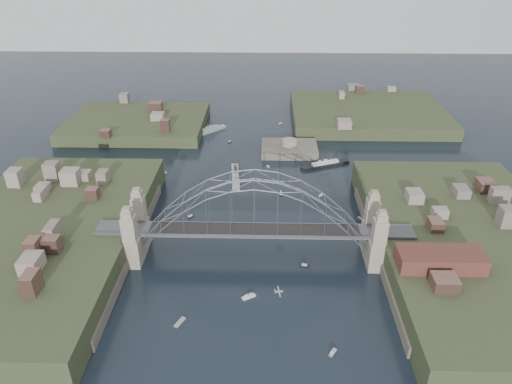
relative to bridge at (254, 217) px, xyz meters
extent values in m
plane|color=black|center=(0.00, 0.00, -12.32)|extent=(500.00, 500.00, 0.00)
cube|color=#4C4C4F|center=(0.00, 0.00, -4.32)|extent=(84.00, 6.00, 0.70)
cube|color=slate|center=(0.00, -3.00, -3.77)|extent=(84.00, 0.25, 0.50)
cube|color=slate|center=(0.00, 3.00, -3.77)|extent=(84.00, 0.25, 0.50)
cube|color=black|center=(0.00, 0.00, -3.77)|extent=(55.20, 5.20, 0.35)
cube|color=gray|center=(-31.50, -5.00, -3.47)|extent=(3.40, 3.40, 17.70)
cube|color=gray|center=(-31.50, 5.00, -3.47)|extent=(3.40, 3.40, 17.70)
cube|color=gray|center=(31.50, -5.00, -3.47)|extent=(3.40, 3.40, 17.70)
cube|color=gray|center=(31.50, 5.00, -3.47)|extent=(3.40, 3.40, 17.70)
cube|color=gray|center=(-31.50, 0.00, -8.32)|extent=(4.08, 13.80, 8.00)
cube|color=gray|center=(31.50, 0.00, -8.32)|extent=(4.08, 13.80, 8.00)
cube|color=#323A20|center=(-58.00, 0.00, -10.32)|extent=(50.00, 90.00, 12.00)
cube|color=#565043|center=(-35.50, 0.00, -11.32)|extent=(6.00, 70.00, 4.00)
cube|color=#323A20|center=(58.00, 0.00, -10.32)|extent=(50.00, 90.00, 12.00)
cube|color=#565043|center=(35.50, 0.00, -11.32)|extent=(6.00, 70.00, 4.00)
cube|color=#323A20|center=(-55.00, 95.00, -11.82)|extent=(60.00, 45.00, 9.00)
cube|color=#323A20|center=(50.00, 110.00, -11.57)|extent=(70.00, 55.00, 9.50)
cube|color=#565043|center=(12.00, 70.00, -12.82)|extent=(22.00, 16.00, 7.00)
cylinder|color=gray|center=(12.00, 70.00, -8.12)|extent=(6.00, 6.00, 2.40)
cube|color=#592D26|center=(44.00, -14.00, -2.32)|extent=(20.00, 8.00, 4.00)
cube|color=#4C4C4F|center=(39.00, -28.00, -11.62)|extent=(4.00, 22.00, 1.40)
cube|color=#969C9D|center=(-8.04, 46.62, -11.90)|extent=(4.19, 19.38, 1.71)
cube|color=#969C9D|center=(-8.04, 46.62, -10.61)|extent=(2.81, 10.70, 1.28)
cube|color=#969C9D|center=(-8.04, 46.62, -9.65)|extent=(1.81, 4.91, 0.85)
cylinder|color=black|center=(-7.93, 45.28, -8.91)|extent=(0.92, 0.92, 1.71)
cylinder|color=black|center=(-8.15, 47.96, -8.91)|extent=(0.92, 0.92, 1.71)
cylinder|color=slate|center=(-7.55, 40.88, -9.12)|extent=(0.17, 0.17, 4.27)
cylinder|color=slate|center=(-8.53, 52.37, -9.12)|extent=(0.17, 0.17, 4.27)
cube|color=#969C9D|center=(-21.98, 91.23, -11.92)|extent=(13.05, 13.18, 1.63)
cube|color=#969C9D|center=(-21.98, 91.23, -10.69)|extent=(7.50, 7.56, 1.22)
cube|color=#969C9D|center=(-21.98, 91.23, -9.78)|extent=(3.74, 3.77, 0.82)
cylinder|color=black|center=(-22.78, 90.42, -9.06)|extent=(0.81, 0.81, 1.63)
cylinder|color=black|center=(-21.18, 92.04, -9.06)|extent=(0.81, 0.81, 1.63)
cylinder|color=slate|center=(-25.42, 87.75, -9.27)|extent=(0.16, 0.16, 4.08)
cylinder|color=slate|center=(-18.54, 94.71, -9.27)|extent=(0.16, 0.16, 4.08)
cube|color=black|center=(24.99, 57.35, -11.97)|extent=(18.87, 10.04, 1.41)
cube|color=silver|center=(24.99, 57.35, -10.91)|extent=(10.59, 6.01, 1.06)
cube|color=silver|center=(24.99, 57.35, -10.12)|extent=(5.03, 3.24, 0.71)
cylinder|color=black|center=(23.74, 56.82, -9.50)|extent=(0.95, 0.95, 1.41)
cylinder|color=black|center=(26.24, 57.88, -9.50)|extent=(0.95, 0.95, 1.41)
cylinder|color=slate|center=(19.64, 55.07, -9.68)|extent=(0.14, 0.14, 3.53)
cylinder|color=slate|center=(30.34, 59.63, -9.68)|extent=(0.14, 0.14, 3.53)
cube|color=#AFB3B7|center=(6.09, -24.03, -4.34)|extent=(1.82, 0.56, 0.31)
cube|color=#AFB3B7|center=(6.09, -24.03, -4.28)|extent=(0.78, 3.59, 0.07)
cube|color=#AFB3B7|center=(5.20, -24.16, -4.17)|extent=(0.32, 1.13, 0.39)
cube|color=silver|center=(-20.35, 19.47, -12.17)|extent=(2.05, 2.14, 0.45)
cube|color=silver|center=(-20.35, 19.47, -11.77)|extent=(1.36, 1.41, 0.40)
cylinder|color=black|center=(-20.35, 19.47, -11.32)|extent=(0.16, 0.16, 0.70)
cube|color=silver|center=(7.95, 34.37, -12.17)|extent=(0.60, 1.81, 0.45)
cylinder|color=slate|center=(7.95, 34.37, -11.12)|extent=(0.08, 0.08, 2.20)
cone|color=silver|center=(7.95, 34.37, -11.12)|extent=(1.00, 1.24, 1.92)
cube|color=silver|center=(-0.88, -16.88, -12.17)|extent=(3.53, 2.72, 0.45)
cube|color=silver|center=(-0.88, -16.88, -11.77)|extent=(2.26, 1.87, 0.40)
cylinder|color=black|center=(-0.88, -16.88, -11.32)|extent=(0.16, 0.16, 0.70)
cube|color=silver|center=(21.49, 34.67, -12.17)|extent=(2.00, 2.35, 0.45)
cube|color=silver|center=(-34.96, 49.36, -12.17)|extent=(3.55, 2.29, 0.45)
cube|color=silver|center=(-34.96, 49.36, -11.77)|extent=(2.24, 1.63, 0.40)
cylinder|color=black|center=(-34.96, 49.36, -11.32)|extent=(0.16, 0.16, 0.70)
cube|color=silver|center=(3.59, 55.90, -12.17)|extent=(1.40, 1.44, 0.45)
cube|color=silver|center=(3.59, 55.90, -11.77)|extent=(0.93, 0.95, 0.40)
cylinder|color=black|center=(3.59, 55.90, -11.32)|extent=(0.16, 0.16, 0.70)
cube|color=silver|center=(17.37, -33.85, -12.17)|extent=(1.97, 2.46, 0.45)
cube|color=silver|center=(17.37, -33.85, -11.77)|extent=(1.35, 1.58, 0.40)
cylinder|color=black|center=(17.37, -33.85, -11.32)|extent=(0.16, 0.16, 0.70)
cube|color=silver|center=(-12.46, 79.55, -12.17)|extent=(1.50, 1.94, 0.45)
cube|color=silver|center=(-12.46, 79.55, -11.77)|extent=(1.03, 1.24, 0.40)
cylinder|color=black|center=(-12.46, 79.55, -11.32)|extent=(0.16, 0.16, 0.70)
cube|color=silver|center=(32.13, 19.88, -12.17)|extent=(1.84, 2.05, 0.45)
cube|color=silver|center=(-16.06, -25.80, -12.17)|extent=(2.45, 3.50, 0.45)
cube|color=silver|center=(9.21, 101.90, -12.17)|extent=(1.70, 1.67, 0.45)
cube|color=silver|center=(9.21, 101.90, -11.77)|extent=(1.12, 1.11, 0.40)
cylinder|color=black|center=(9.21, 101.90, -11.32)|extent=(0.16, 0.16, 0.70)
cube|color=silver|center=(-38.27, 34.36, -12.17)|extent=(2.37, 3.01, 0.45)
cylinder|color=slate|center=(-38.27, 34.36, -11.12)|extent=(0.08, 0.08, 2.20)
cone|color=silver|center=(-38.27, 34.36, -11.12)|extent=(1.50, 1.58, 1.92)
cube|color=silver|center=(13.31, -4.34, -12.17)|extent=(2.44, 1.28, 0.45)
cube|color=silver|center=(13.31, -4.34, -11.77)|extent=(1.51, 0.95, 0.40)
cylinder|color=black|center=(13.31, -4.34, -11.32)|extent=(0.16, 0.16, 0.70)
camera|label=1|loc=(3.07, -106.11, 65.13)|focal=33.65mm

